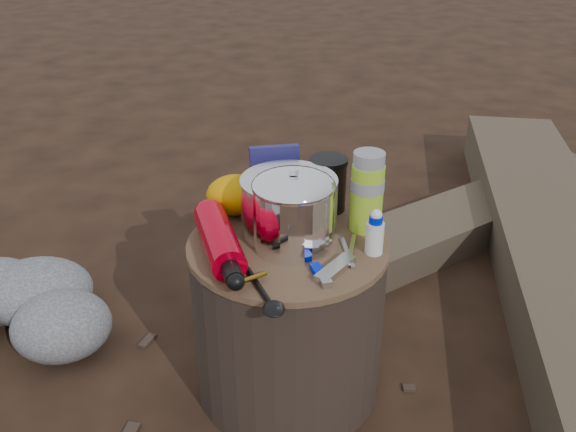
{
  "coord_description": "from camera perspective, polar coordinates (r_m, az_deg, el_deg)",
  "views": [
    {
      "loc": [
        -0.09,
        -1.21,
        1.13
      ],
      "look_at": [
        0.0,
        0.0,
        0.48
      ],
      "focal_mm": 39.53,
      "sensor_mm": 36.0,
      "label": 1
    }
  ],
  "objects": [
    {
      "name": "pot_grabber",
      "position": [
        1.37,
        5.36,
        -3.21
      ],
      "size": [
        0.04,
        0.13,
        0.01
      ],
      "primitive_type": null,
      "rotation": [
        0.0,
        0.0,
        -0.1
      ],
      "color": "silver",
      "rests_on": "stump"
    },
    {
      "name": "stuff_sack",
      "position": [
        1.52,
        -4.74,
        1.92
      ],
      "size": [
        0.14,
        0.11,
        0.1
      ],
      "primitive_type": "ellipsoid",
      "color": "#C37F00",
      "rests_on": "stump"
    },
    {
      "name": "camping_pot",
      "position": [
        1.36,
        0.48,
        0.5
      ],
      "size": [
        0.17,
        0.17,
        0.17
      ],
      "primitive_type": "cylinder",
      "color": "white",
      "rests_on": "stump"
    },
    {
      "name": "log_main",
      "position": [
        2.14,
        23.08,
        -3.47
      ],
      "size": [
        0.81,
        2.13,
        0.18
      ],
      "primitive_type": "cube",
      "rotation": [
        0.0,
        0.0,
        -0.22
      ],
      "color": "#413528",
      "rests_on": "ground"
    },
    {
      "name": "food_pouch",
      "position": [
        1.54,
        -1.18,
        3.58
      ],
      "size": [
        0.12,
        0.04,
        0.15
      ],
      "primitive_type": "cube",
      "rotation": [
        0.0,
        0.0,
        0.1
      ],
      "color": "#17164A",
      "rests_on": "stump"
    },
    {
      "name": "travel_mug",
      "position": [
        1.53,
        3.61,
        2.86
      ],
      "size": [
        0.09,
        0.09,
        0.13
      ],
      "primitive_type": "cylinder",
      "color": "black",
      "rests_on": "stump"
    },
    {
      "name": "multitool",
      "position": [
        1.31,
        4.29,
        -4.77
      ],
      "size": [
        0.1,
        0.11,
        0.02
      ],
      "primitive_type": "cube",
      "rotation": [
        0.0,
        0.0,
        -0.71
      ],
      "color": "silver",
      "rests_on": "stump"
    },
    {
      "name": "thermos",
      "position": [
        1.44,
        7.12,
        2.17
      ],
      "size": [
        0.07,
        0.07,
        0.19
      ],
      "primitive_type": "cylinder",
      "color": "#8AB323",
      "rests_on": "stump"
    },
    {
      "name": "fuel_bottle",
      "position": [
        1.36,
        -6.21,
        -2.09
      ],
      "size": [
        0.14,
        0.31,
        0.07
      ],
      "primitive_type": null,
      "rotation": [
        0.0,
        0.0,
        0.21
      ],
      "color": "#AC0014",
      "rests_on": "stump"
    },
    {
      "name": "stump",
      "position": [
        1.53,
        0.0,
        -9.07
      ],
      "size": [
        0.45,
        0.45,
        0.41
      ],
      "primitive_type": "cylinder",
      "color": "black",
      "rests_on": "ground"
    },
    {
      "name": "ground",
      "position": [
        1.66,
        0.0,
        -14.73
      ],
      "size": [
        60.0,
        60.0,
        0.0
      ],
      "primitive_type": "plane",
      "color": "black",
      "rests_on": "ground"
    },
    {
      "name": "spork",
      "position": [
        1.26,
        -2.6,
        -6.37
      ],
      "size": [
        0.09,
        0.17,
        0.01
      ],
      "primitive_type": null,
      "rotation": [
        0.0,
        0.0,
        0.32
      ],
      "color": "black",
      "rests_on": "stump"
    },
    {
      "name": "foil_windscreen",
      "position": [
        1.42,
        0.08,
        0.92
      ],
      "size": [
        0.22,
        0.22,
        0.13
      ],
      "primitive_type": "cylinder",
      "color": "silver",
      "rests_on": "stump"
    },
    {
      "name": "lighter",
      "position": [
        1.3,
        2.84,
        -5.11
      ],
      "size": [
        0.04,
        0.08,
        0.01
      ],
      "primitive_type": "cube",
      "rotation": [
        0.0,
        0.0,
        0.23
      ],
      "color": "#0016BF",
      "rests_on": "stump"
    },
    {
      "name": "log_small",
      "position": [
        2.38,
        16.65,
        0.07
      ],
      "size": [
        1.29,
        0.89,
        0.11
      ],
      "primitive_type": "cube",
      "rotation": [
        0.0,
        0.0,
        -1.05
      ],
      "color": "#413528",
      "rests_on": "ground"
    },
    {
      "name": "squeeze_bottle",
      "position": [
        1.36,
        7.81,
        -1.62
      ],
      "size": [
        0.04,
        0.04,
        0.09
      ],
      "primitive_type": "cylinder",
      "color": "silver",
      "rests_on": "stump"
    }
  ]
}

